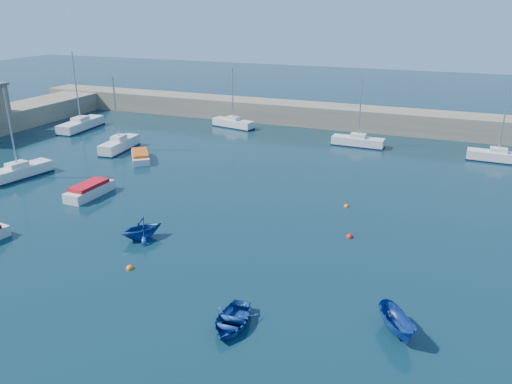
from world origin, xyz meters
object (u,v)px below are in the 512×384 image
at_px(sailboat_4, 81,125).
at_px(sailboat_6, 358,141).
at_px(sailboat_3, 119,145).
at_px(dinghy_left, 141,228).
at_px(dinghy_center, 231,320).
at_px(sailboat_2, 18,172).
at_px(motorboat_1, 90,190).
at_px(dinghy_right, 397,324).
at_px(sailboat_5, 233,123).
at_px(sailboat_7, 498,156).
at_px(motorboat_2, 140,156).

bearing_deg(sailboat_4, sailboat_6, 3.62).
relative_size(sailboat_3, dinghy_left, 2.76).
distance_m(dinghy_center, dinghy_left, 11.72).
bearing_deg(dinghy_left, sailboat_2, -165.45).
xyz_separation_m(sailboat_2, sailboat_4, (-7.40, 17.22, 0.04)).
bearing_deg(motorboat_1, dinghy_right, -18.47).
xyz_separation_m(sailboat_4, dinghy_center, (34.49, -30.32, -0.29)).
bearing_deg(sailboat_4, dinghy_left, -48.38).
xyz_separation_m(dinghy_left, dinghy_right, (17.18, -4.30, -0.17)).
bearing_deg(motorboat_1, sailboat_5, 89.82).
xyz_separation_m(sailboat_2, sailboat_7, (40.46, 21.58, -0.03)).
xyz_separation_m(motorboat_1, dinghy_right, (25.66, -9.49, 0.06)).
bearing_deg(sailboat_2, dinghy_center, -13.82).
xyz_separation_m(sailboat_2, dinghy_left, (17.45, -6.45, 0.16)).
height_order(sailboat_3, sailboat_4, sailboat_4).
relative_size(sailboat_4, sailboat_5, 1.27).
bearing_deg(sailboat_4, motorboat_1, -53.25).
xyz_separation_m(sailboat_3, motorboat_1, (6.01, -12.24, -0.14)).
bearing_deg(sailboat_6, motorboat_1, 145.35).
xyz_separation_m(sailboat_4, sailboat_5, (17.30, 8.08, -0.07)).
bearing_deg(sailboat_7, sailboat_4, 98.13).
height_order(sailboat_5, dinghy_left, sailboat_5).
bearing_deg(sailboat_2, sailboat_5, 80.61).
height_order(sailboat_5, motorboat_2, sailboat_5).
xyz_separation_m(sailboat_3, dinghy_left, (14.50, -17.43, 0.10)).
height_order(sailboat_2, sailboat_3, sailboat_2).
bearing_deg(dinghy_right, sailboat_3, 113.04).
relative_size(sailboat_6, dinghy_right, 2.51).
height_order(motorboat_2, dinghy_left, dinghy_left).
relative_size(sailboat_3, dinghy_right, 2.62).
xyz_separation_m(sailboat_4, sailboat_6, (33.80, 4.99, -0.07)).
distance_m(sailboat_5, sailboat_7, 30.79).
xyz_separation_m(sailboat_2, sailboat_5, (9.90, 25.29, -0.03)).
bearing_deg(dinghy_left, dinghy_center, 0.24).
bearing_deg(motorboat_1, motorboat_2, 102.43).
height_order(motorboat_1, dinghy_left, dinghy_left).
xyz_separation_m(sailboat_2, dinghy_center, (27.09, -13.10, -0.25)).
bearing_deg(dinghy_left, sailboat_4, 171.24).
bearing_deg(dinghy_right, dinghy_left, 133.43).
xyz_separation_m(sailboat_6, dinghy_center, (0.69, -35.31, -0.22)).
xyz_separation_m(sailboat_6, motorboat_2, (-19.30, -13.48, -0.12)).
xyz_separation_m(sailboat_5, motorboat_1, (-0.93, -26.56, -0.05)).
xyz_separation_m(sailboat_5, sailboat_6, (16.50, -3.08, -0.01)).
bearing_deg(sailboat_3, motorboat_2, -33.55).
height_order(dinghy_left, dinghy_right, dinghy_left).
bearing_deg(sailboat_6, motorboat_2, 126.86).
bearing_deg(motorboat_2, motorboat_1, -116.56).
relative_size(sailboat_2, motorboat_1, 1.78).
xyz_separation_m(sailboat_3, sailboat_4, (-10.36, 6.24, -0.02)).
bearing_deg(sailboat_5, motorboat_2, -177.04).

